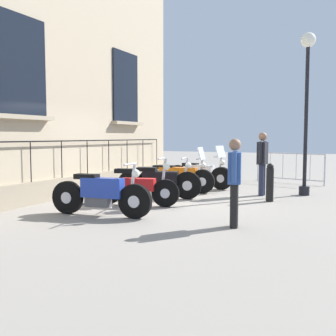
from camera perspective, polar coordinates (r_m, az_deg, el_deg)
ground_plane at (r=10.30m, az=-1.16°, el=-4.40°), size 60.00×60.00×0.00m
building_facade at (r=11.92m, az=-13.38°, el=17.09°), size 0.82×10.21×8.62m
motorcycle_blue at (r=8.11m, az=-9.56°, el=-3.71°), size 2.20×0.54×1.08m
motorcycle_red at (r=9.23m, az=-4.48°, el=-2.94°), size 2.00×0.69×1.12m
motorcycle_black at (r=10.28m, az=-1.27°, el=-1.94°), size 2.17×0.82×1.07m
motorcycle_orange at (r=11.38m, az=1.28°, el=-1.24°), size 2.22×0.68×1.30m
motorcycle_white at (r=12.38m, az=4.54°, el=-0.84°), size 2.23×0.67×1.32m
lamppost at (r=11.46m, az=19.25°, el=10.38°), size 0.40×0.40×4.35m
crowd_barrier at (r=14.23m, az=16.99°, el=0.18°), size 2.35×0.70×1.05m
bollard at (r=10.09m, az=14.38°, el=-2.00°), size 0.18×0.18×0.95m
pedestrian_standing at (r=11.04m, az=13.36°, el=1.15°), size 0.24×0.53×1.71m
pedestrian_walking at (r=7.07m, az=9.50°, el=-1.42°), size 0.30×0.52×1.56m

